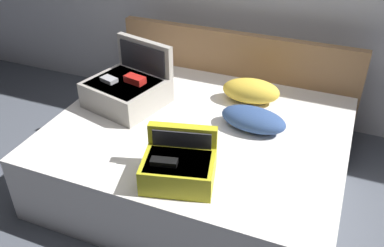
# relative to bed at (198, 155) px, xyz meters

# --- Properties ---
(ground_plane) EXTENTS (12.00, 12.00, 0.00)m
(ground_plane) POSITION_rel_bed_xyz_m (0.00, -0.40, -0.26)
(ground_plane) COLOR #4C515B
(bed) EXTENTS (2.08, 1.72, 0.52)m
(bed) POSITION_rel_bed_xyz_m (0.00, 0.00, 0.00)
(bed) COLOR silver
(bed) RESTS_ON ground
(headboard) EXTENTS (2.13, 0.08, 0.91)m
(headboard) POSITION_rel_bed_xyz_m (0.00, 0.90, 0.20)
(headboard) COLOR olive
(headboard) RESTS_ON ground
(hard_case_large) EXTENTS (0.64, 0.62, 0.46)m
(hard_case_large) POSITION_rel_bed_xyz_m (-0.63, 0.10, 0.39)
(hard_case_large) COLOR gray
(hard_case_large) RESTS_ON bed
(hard_case_medium) EXTENTS (0.49, 0.44, 0.29)m
(hard_case_medium) POSITION_rel_bed_xyz_m (0.10, -0.59, 0.36)
(hard_case_medium) COLOR gold
(hard_case_medium) RESTS_ON bed
(pillow_near_headboard) EXTENTS (0.47, 0.29, 0.19)m
(pillow_near_headboard) POSITION_rel_bed_xyz_m (0.25, 0.49, 0.35)
(pillow_near_headboard) COLOR gold
(pillow_near_headboard) RESTS_ON bed
(pillow_center_head) EXTENTS (0.50, 0.31, 0.15)m
(pillow_center_head) POSITION_rel_bed_xyz_m (0.37, 0.12, 0.34)
(pillow_center_head) COLOR navy
(pillow_center_head) RESTS_ON bed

